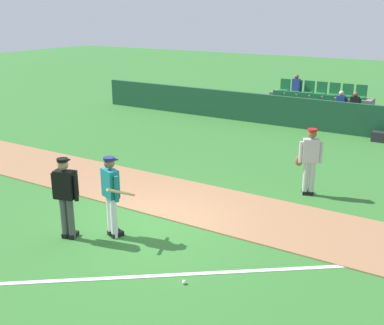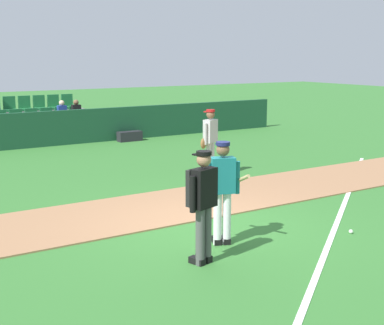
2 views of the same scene
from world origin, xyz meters
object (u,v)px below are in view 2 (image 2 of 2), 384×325
object	(u,v)px
umpire_home_plate	(203,201)
equipment_bag	(130,136)
batter_teal_jersey	(223,189)
baseball	(351,232)
runner_grey_jersey	(210,140)

from	to	relation	value
umpire_home_plate	equipment_bag	distance (m)	12.22
batter_teal_jersey	baseball	world-z (taller)	batter_teal_jersey
umpire_home_plate	equipment_bag	size ratio (longest dim) A/B	1.96
batter_teal_jersey	equipment_bag	world-z (taller)	batter_teal_jersey
baseball	runner_grey_jersey	bearing A→B (deg)	85.14
runner_grey_jersey	baseball	distance (m)	5.35
runner_grey_jersey	baseball	size ratio (longest dim) A/B	23.78
runner_grey_jersey	equipment_bag	size ratio (longest dim) A/B	1.96
batter_teal_jersey	equipment_bag	xyz separation A→B (m)	(3.44, 10.91, -0.79)
batter_teal_jersey	runner_grey_jersey	bearing A→B (deg)	58.67
batter_teal_jersey	baseball	bearing A→B (deg)	-18.81
runner_grey_jersey	equipment_bag	bearing A→B (deg)	83.64
equipment_bag	batter_teal_jersey	bearing A→B (deg)	-107.51
umpire_home_plate	runner_grey_jersey	world-z (taller)	same
batter_teal_jersey	umpire_home_plate	distance (m)	0.92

